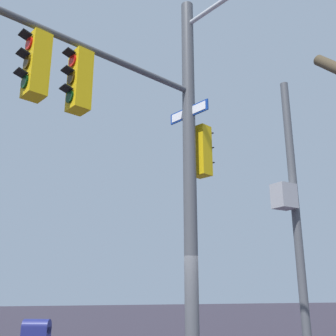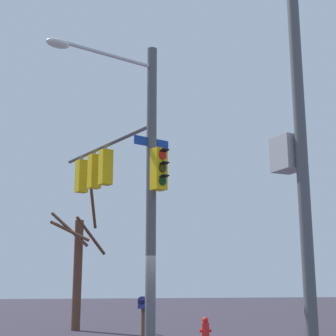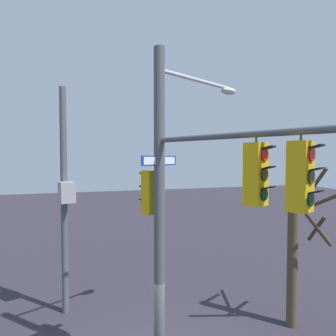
{
  "view_description": "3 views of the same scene",
  "coord_description": "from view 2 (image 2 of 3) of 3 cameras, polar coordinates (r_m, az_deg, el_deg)",
  "views": [
    {
      "loc": [
        -7.42,
        2.5,
        1.93
      ],
      "look_at": [
        -0.2,
        0.5,
        4.16
      ],
      "focal_mm": 42.85,
      "sensor_mm": 36.0,
      "label": 1
    },
    {
      "loc": [
        -1.6,
        -12.98,
        1.91
      ],
      "look_at": [
        0.44,
        -0.2,
        4.78
      ],
      "focal_mm": 53.8,
      "sensor_mm": 36.0,
      "label": 2
    },
    {
      "loc": [
        1.78,
        6.64,
        5.6
      ],
      "look_at": [
        -0.26,
        -0.24,
        5.32
      ],
      "focal_mm": 30.37,
      "sensor_mm": 36.0,
      "label": 3
    }
  ],
  "objects": [
    {
      "name": "mailbox",
      "position": [
        15.8,
        -2.83,
        -15.38
      ],
      "size": [
        0.37,
        0.49,
        1.41
      ],
      "rotation": [
        0.0,
        0.0,
        5.95
      ],
      "color": "#4C3823",
      "rests_on": "ground"
    },
    {
      "name": "bare_tree_across_street",
      "position": [
        20.22,
        -10.15,
        -10.82
      ],
      "size": [
        2.21,
        1.61,
        5.45
      ],
      "color": "brown",
      "rests_on": "ground"
    },
    {
      "name": "secondary_pole_assembly",
      "position": [
        10.19,
        14.49,
        0.52
      ],
      "size": [
        0.62,
        0.87,
        8.05
      ],
      "rotation": [
        0.0,
        0.0,
        1.84
      ],
      "color": "#4C4F54",
      "rests_on": "ground"
    },
    {
      "name": "fire_hydrant",
      "position": [
        16.93,
        4.27,
        -17.76
      ],
      "size": [
        0.38,
        0.24,
        0.73
      ],
      "color": "red",
      "rests_on": "ground"
    },
    {
      "name": "main_signal_pole_assembly",
      "position": [
        14.29,
        -4.86,
        -0.56
      ],
      "size": [
        3.35,
        6.34,
        8.23
      ],
      "rotation": [
        0.0,
        0.0,
        2.02
      ],
      "color": "#4C4F54",
      "rests_on": "ground"
    }
  ]
}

